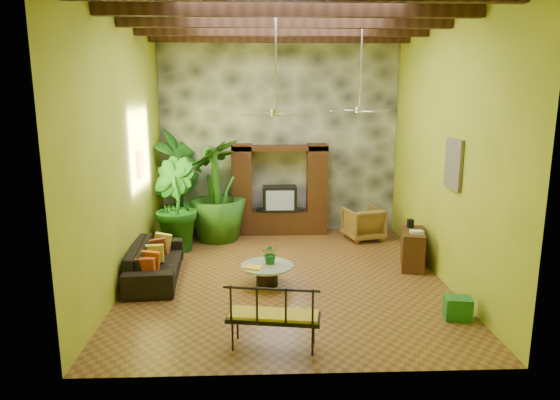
{
  "coord_description": "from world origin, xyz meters",
  "views": [
    {
      "loc": [
        -0.48,
        -9.29,
        3.52
      ],
      "look_at": [
        -0.11,
        0.2,
        1.5
      ],
      "focal_mm": 32.0,
      "sensor_mm": 36.0,
      "label": 1
    }
  ],
  "objects_px": {
    "ceiling_fan_front": "(276,101)",
    "tall_plant_a": "(180,184)",
    "ceiling_fan_back": "(360,100)",
    "iron_bench": "(274,313)",
    "tall_plant_b": "(174,205)",
    "sofa": "(155,261)",
    "tall_plant_c": "(217,190)",
    "coffee_table": "(267,272)",
    "side_console": "(413,249)",
    "green_bin": "(458,308)",
    "wicker_armchair": "(363,224)",
    "entertainment_center": "(280,196)"
  },
  "relations": [
    {
      "from": "ceiling_fan_back",
      "to": "sofa",
      "type": "xyz_separation_m",
      "value": [
        -4.14,
        -1.19,
        -3.06
      ]
    },
    {
      "from": "tall_plant_b",
      "to": "iron_bench",
      "type": "relative_size",
      "value": 1.55
    },
    {
      "from": "wicker_armchair",
      "to": "sofa",
      "type": "bearing_deg",
      "value": 13.38
    },
    {
      "from": "coffee_table",
      "to": "side_console",
      "type": "xyz_separation_m",
      "value": [
        3.02,
        0.91,
        0.13
      ]
    },
    {
      "from": "coffee_table",
      "to": "side_console",
      "type": "bearing_deg",
      "value": 16.73
    },
    {
      "from": "tall_plant_a",
      "to": "ceiling_fan_front",
      "type": "bearing_deg",
      "value": -55.73
    },
    {
      "from": "ceiling_fan_front",
      "to": "coffee_table",
      "type": "relative_size",
      "value": 1.9
    },
    {
      "from": "tall_plant_c",
      "to": "coffee_table",
      "type": "height_order",
      "value": "tall_plant_c"
    },
    {
      "from": "tall_plant_b",
      "to": "side_console",
      "type": "xyz_separation_m",
      "value": [
        5.11,
        -1.41,
        -0.67
      ]
    },
    {
      "from": "tall_plant_a",
      "to": "tall_plant_b",
      "type": "distance_m",
      "value": 1.11
    },
    {
      "from": "sofa",
      "to": "coffee_table",
      "type": "bearing_deg",
      "value": -106.5
    },
    {
      "from": "tall_plant_c",
      "to": "tall_plant_a",
      "type": "bearing_deg",
      "value": 160.71
    },
    {
      "from": "green_bin",
      "to": "ceiling_fan_back",
      "type": "bearing_deg",
      "value": 108.2
    },
    {
      "from": "iron_bench",
      "to": "wicker_armchair",
      "type": "bearing_deg",
      "value": 75.43
    },
    {
      "from": "tall_plant_a",
      "to": "wicker_armchair",
      "type": "bearing_deg",
      "value": -5.44
    },
    {
      "from": "tall_plant_b",
      "to": "green_bin",
      "type": "bearing_deg",
      "value": -37.03
    },
    {
      "from": "ceiling_fan_back",
      "to": "tall_plant_a",
      "type": "distance_m",
      "value": 4.88
    },
    {
      "from": "tall_plant_c",
      "to": "side_console",
      "type": "height_order",
      "value": "tall_plant_c"
    },
    {
      "from": "sofa",
      "to": "green_bin",
      "type": "bearing_deg",
      "value": -115.45
    },
    {
      "from": "tall_plant_b",
      "to": "iron_bench",
      "type": "bearing_deg",
      "value": -65.57
    },
    {
      "from": "wicker_armchair",
      "to": "tall_plant_c",
      "type": "relative_size",
      "value": 0.35
    },
    {
      "from": "entertainment_center",
      "to": "wicker_armchair",
      "type": "bearing_deg",
      "value": -17.1
    },
    {
      "from": "coffee_table",
      "to": "side_console",
      "type": "distance_m",
      "value": 3.16
    },
    {
      "from": "tall_plant_a",
      "to": "side_console",
      "type": "bearing_deg",
      "value": -25.84
    },
    {
      "from": "coffee_table",
      "to": "green_bin",
      "type": "height_order",
      "value": "coffee_table"
    },
    {
      "from": "entertainment_center",
      "to": "side_console",
      "type": "xyz_separation_m",
      "value": [
        2.65,
        -2.68,
        -0.58
      ]
    },
    {
      "from": "entertainment_center",
      "to": "green_bin",
      "type": "distance_m",
      "value": 5.83
    },
    {
      "from": "iron_bench",
      "to": "side_console",
      "type": "xyz_separation_m",
      "value": [
        2.96,
        3.33,
        -0.16
      ]
    },
    {
      "from": "coffee_table",
      "to": "ceiling_fan_back",
      "type": "bearing_deg",
      "value": 39.94
    },
    {
      "from": "tall_plant_c",
      "to": "coffee_table",
      "type": "xyz_separation_m",
      "value": [
        1.16,
        -3.06,
        -0.99
      ]
    },
    {
      "from": "ceiling_fan_front",
      "to": "tall_plant_a",
      "type": "height_order",
      "value": "ceiling_fan_front"
    },
    {
      "from": "entertainment_center",
      "to": "iron_bench",
      "type": "bearing_deg",
      "value": -92.95
    },
    {
      "from": "tall_plant_b",
      "to": "green_bin",
      "type": "distance_m",
      "value": 6.46
    },
    {
      "from": "sofa",
      "to": "side_console",
      "type": "height_order",
      "value": "side_console"
    },
    {
      "from": "ceiling_fan_front",
      "to": "tall_plant_b",
      "type": "height_order",
      "value": "ceiling_fan_front"
    },
    {
      "from": "tall_plant_b",
      "to": "iron_bench",
      "type": "height_order",
      "value": "tall_plant_b"
    },
    {
      "from": "entertainment_center",
      "to": "side_console",
      "type": "distance_m",
      "value": 3.81
    },
    {
      "from": "tall_plant_c",
      "to": "wicker_armchair",
      "type": "bearing_deg",
      "value": -1.64
    },
    {
      "from": "ceiling_fan_back",
      "to": "iron_bench",
      "type": "relative_size",
      "value": 1.37
    },
    {
      "from": "iron_bench",
      "to": "green_bin",
      "type": "xyz_separation_m",
      "value": [
        2.96,
        0.88,
        -0.37
      ]
    },
    {
      "from": "sofa",
      "to": "tall_plant_a",
      "type": "height_order",
      "value": "tall_plant_a"
    },
    {
      "from": "entertainment_center",
      "to": "sofa",
      "type": "height_order",
      "value": "entertainment_center"
    },
    {
      "from": "entertainment_center",
      "to": "tall_plant_a",
      "type": "relative_size",
      "value": 0.89
    },
    {
      "from": "tall_plant_b",
      "to": "ceiling_fan_front",
      "type": "bearing_deg",
      "value": -45.01
    },
    {
      "from": "wicker_armchair",
      "to": "tall_plant_a",
      "type": "relative_size",
      "value": 0.32
    },
    {
      "from": "sofa",
      "to": "tall_plant_a",
      "type": "xyz_separation_m",
      "value": [
        0.07,
        2.92,
        1.0
      ]
    },
    {
      "from": "tall_plant_b",
      "to": "coffee_table",
      "type": "distance_m",
      "value": 3.22
    },
    {
      "from": "wicker_armchair",
      "to": "tall_plant_b",
      "type": "bearing_deg",
      "value": -7.0
    },
    {
      "from": "ceiling_fan_front",
      "to": "sofa",
      "type": "relative_size",
      "value": 0.8
    },
    {
      "from": "ceiling_fan_front",
      "to": "tall_plant_a",
      "type": "bearing_deg",
      "value": 124.27
    }
  ]
}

